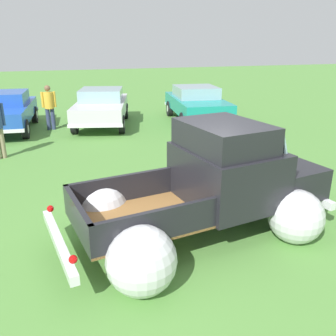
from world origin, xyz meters
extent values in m
plane|color=#548C3D|center=(0.00, 0.00, 0.00)|extent=(80.00, 80.00, 0.00)
cylinder|color=black|center=(1.30, 1.08, 0.38)|extent=(0.78, 0.33, 0.76)
cylinder|color=silver|center=(1.30, 1.08, 0.38)|extent=(0.37, 0.28, 0.34)
cylinder|color=black|center=(1.56, -0.64, 0.38)|extent=(0.78, 0.33, 0.76)
cylinder|color=silver|center=(1.56, -0.64, 0.38)|extent=(0.37, 0.28, 0.34)
cylinder|color=black|center=(-1.46, 0.66, 0.38)|extent=(0.78, 0.33, 0.76)
cylinder|color=silver|center=(-1.46, 0.66, 0.38)|extent=(0.37, 0.28, 0.34)
cylinder|color=black|center=(-1.21, -1.06, 0.38)|extent=(0.78, 0.33, 0.76)
cylinder|color=silver|center=(-1.21, -1.06, 0.38)|extent=(0.37, 0.28, 0.34)
sphere|color=silver|center=(-1.47, 0.71, 0.44)|extent=(1.09, 1.09, 0.96)
sphere|color=silver|center=(-1.20, -1.11, 0.44)|extent=(1.09, 1.09, 0.96)
cube|color=olive|center=(-0.94, -0.14, 0.54)|extent=(2.26, 1.83, 0.04)
cube|color=black|center=(-1.05, 0.58, 0.77)|extent=(2.04, 0.38, 0.50)
cube|color=black|center=(-0.83, -0.86, 0.77)|extent=(2.04, 0.38, 0.50)
cube|color=black|center=(0.03, 0.01, 0.77)|extent=(0.31, 1.53, 0.50)
cube|color=black|center=(-1.91, -0.29, 0.77)|extent=(0.31, 1.53, 0.50)
cube|color=black|center=(0.64, 0.10, 0.99)|extent=(1.69, 1.90, 0.95)
cube|color=black|center=(0.54, 0.08, 1.70)|extent=(1.37, 1.69, 0.45)
cube|color=#8CADB7|center=(1.18, 0.18, 1.68)|extent=(0.36, 1.47, 0.38)
cube|color=black|center=(1.68, 0.25, 0.80)|extent=(1.48, 1.79, 0.55)
sphere|color=silver|center=(1.30, 1.11, 0.42)|extent=(1.05, 1.05, 0.92)
sphere|color=silver|center=(1.57, -0.67, 0.42)|extent=(1.05, 1.05, 0.92)
cube|color=silver|center=(-2.22, -0.33, 0.46)|extent=(0.41, 1.98, 0.14)
cube|color=silver|center=(2.22, 0.33, 0.46)|extent=(0.41, 1.98, 0.14)
sphere|color=red|center=(-2.29, 0.45, 0.64)|extent=(0.13, 0.13, 0.11)
sphere|color=red|center=(-2.06, -1.11, 0.64)|extent=(0.13, 0.13, 0.11)
cylinder|color=black|center=(-3.00, 7.87, 0.33)|extent=(0.26, 0.68, 0.66)
cylinder|color=silver|center=(-3.00, 7.87, 0.33)|extent=(0.24, 0.32, 0.30)
cylinder|color=black|center=(-2.75, 10.51, 0.33)|extent=(0.26, 0.68, 0.66)
cylinder|color=silver|center=(-2.75, 10.51, 0.33)|extent=(0.24, 0.32, 0.30)
cube|color=blue|center=(-3.74, 9.27, 0.71)|extent=(2.24, 4.30, 0.55)
cube|color=blue|center=(-3.72, 9.44, 1.21)|extent=(1.77, 1.89, 0.45)
cube|color=silver|center=(-3.54, 11.30, 0.45)|extent=(1.91, 0.28, 0.12)
cylinder|color=black|center=(0.30, 7.56, 0.33)|extent=(0.36, 0.69, 0.66)
cylinder|color=silver|center=(0.30, 7.56, 0.33)|extent=(0.28, 0.34, 0.30)
cylinder|color=black|center=(-1.34, 8.00, 0.33)|extent=(0.36, 0.69, 0.66)
cylinder|color=silver|center=(-1.34, 8.00, 0.33)|extent=(0.28, 0.34, 0.30)
cylinder|color=black|center=(0.98, 10.12, 0.33)|extent=(0.36, 0.69, 0.66)
cylinder|color=silver|center=(0.98, 10.12, 0.33)|extent=(0.28, 0.34, 0.30)
cylinder|color=black|center=(-0.66, 10.56, 0.33)|extent=(0.36, 0.69, 0.66)
cylinder|color=silver|center=(-0.66, 10.56, 0.33)|extent=(0.28, 0.34, 0.30)
cube|color=silver|center=(-0.18, 9.06, 0.71)|extent=(2.83, 4.46, 0.55)
cube|color=#8CADB7|center=(-0.14, 9.22, 1.21)|extent=(1.98, 2.09, 0.45)
cube|color=silver|center=(0.34, 11.02, 0.45)|extent=(1.85, 0.58, 0.12)
cube|color=silver|center=(-0.70, 7.10, 0.45)|extent=(1.85, 0.58, 0.12)
cylinder|color=black|center=(4.36, 7.12, 0.33)|extent=(0.29, 0.68, 0.66)
cylinder|color=silver|center=(4.36, 7.12, 0.33)|extent=(0.25, 0.32, 0.30)
cylinder|color=black|center=(2.62, 7.36, 0.33)|extent=(0.29, 0.68, 0.66)
cylinder|color=silver|center=(2.62, 7.36, 0.33)|extent=(0.25, 0.32, 0.30)
cylinder|color=black|center=(4.73, 9.83, 0.33)|extent=(0.29, 0.68, 0.66)
cylinder|color=silver|center=(4.73, 9.83, 0.33)|extent=(0.25, 0.32, 0.30)
cylinder|color=black|center=(2.99, 10.07, 0.33)|extent=(0.29, 0.68, 0.66)
cylinder|color=silver|center=(2.99, 10.07, 0.33)|extent=(0.25, 0.32, 0.30)
cube|color=teal|center=(3.68, 8.60, 0.71)|extent=(2.44, 4.48, 0.55)
cube|color=#8CADB7|center=(3.70, 8.76, 1.21)|extent=(1.86, 2.00, 0.45)
cube|color=silver|center=(3.96, 10.67, 0.45)|extent=(1.93, 0.36, 0.12)
cube|color=silver|center=(3.39, 6.52, 0.45)|extent=(1.93, 0.36, 0.12)
cylinder|color=gray|center=(-3.52, 5.76, 0.44)|extent=(0.20, 0.20, 0.88)
cylinder|color=#334C8C|center=(-3.40, 5.82, 1.24)|extent=(0.12, 0.12, 0.63)
cylinder|color=navy|center=(-2.22, 8.99, 0.40)|extent=(0.15, 0.15, 0.81)
cylinder|color=navy|center=(-2.05, 8.99, 0.40)|extent=(0.15, 0.15, 0.81)
cylinder|color=gold|center=(-2.13, 8.99, 1.11)|extent=(0.34, 0.34, 0.60)
cylinder|color=gold|center=(-2.35, 8.99, 1.14)|extent=(0.09, 0.09, 0.57)
cylinder|color=gold|center=(-1.91, 8.99, 1.14)|extent=(0.09, 0.09, 0.57)
sphere|color=brown|center=(-2.13, 8.99, 1.55)|extent=(0.22, 0.22, 0.22)
camera|label=1|loc=(-2.14, -5.02, 3.16)|focal=38.01mm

